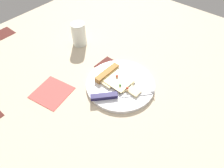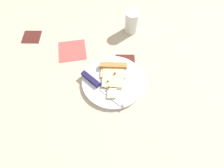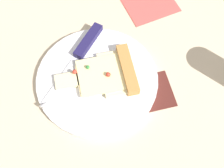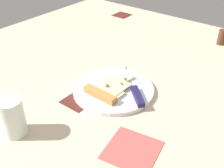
% 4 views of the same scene
% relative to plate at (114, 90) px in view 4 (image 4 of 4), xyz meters
% --- Properties ---
extents(ground_plane, '(1.58, 1.58, 0.03)m').
position_rel_plate_xyz_m(ground_plane, '(-0.00, 0.00, -0.02)').
color(ground_plane, '#C6B293').
rests_on(ground_plane, ground).
extents(plate, '(0.27, 0.27, 0.01)m').
position_rel_plate_xyz_m(plate, '(0.00, 0.00, 0.00)').
color(plate, silver).
rests_on(plate, ground_plane).
extents(pizza_slice, '(0.18, 0.12, 0.02)m').
position_rel_plate_xyz_m(pizza_slice, '(-0.03, 0.00, 0.02)').
color(pizza_slice, beige).
rests_on(pizza_slice, plate).
extents(knife, '(0.18, 0.19, 0.02)m').
position_rel_plate_xyz_m(knife, '(0.03, -0.06, 0.01)').
color(knife, silver).
rests_on(knife, plate).
extents(drinking_glass, '(0.07, 0.07, 0.11)m').
position_rel_plate_xyz_m(drinking_glass, '(-0.32, 0.09, 0.05)').
color(drinking_glass, silver).
rests_on(drinking_glass, ground_plane).
extents(pepper_shaker, '(0.03, 0.03, 0.07)m').
position_rel_plate_xyz_m(pepper_shaker, '(0.59, -0.15, 0.03)').
color(pepper_shaker, '#4C2D19').
rests_on(pepper_shaker, ground_plane).
extents(napkin, '(0.15, 0.15, 0.00)m').
position_rel_plate_xyz_m(napkin, '(-0.18, -0.20, -0.01)').
color(napkin, '#E54C47').
rests_on(napkin, ground_plane).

